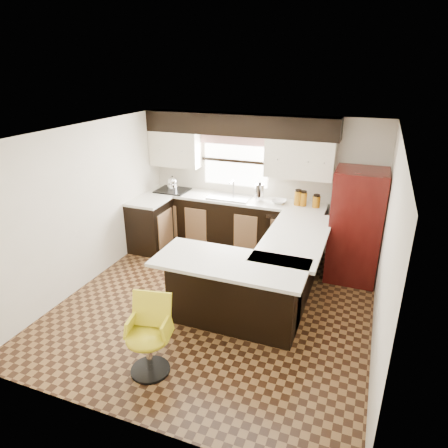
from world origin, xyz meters
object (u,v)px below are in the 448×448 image
at_px(refrigerator, 356,226).
at_px(bar_chair, 148,338).
at_px(peninsula_long, 290,266).
at_px(peninsula_return, 234,293).

relative_size(refrigerator, bar_chair, 1.96).
distance_m(peninsula_long, refrigerator, 1.24).
distance_m(peninsula_return, bar_chair, 1.30).
bearing_deg(peninsula_long, peninsula_return, -118.30).
bearing_deg(refrigerator, peninsula_return, -126.13).
distance_m(peninsula_return, refrigerator, 2.29).
height_order(peninsula_return, refrigerator, refrigerator).
bearing_deg(refrigerator, peninsula_long, -133.54).
xyz_separation_m(peninsula_long, bar_chair, (-1.09, -2.15, -0.00)).
distance_m(peninsula_long, peninsula_return, 1.11).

